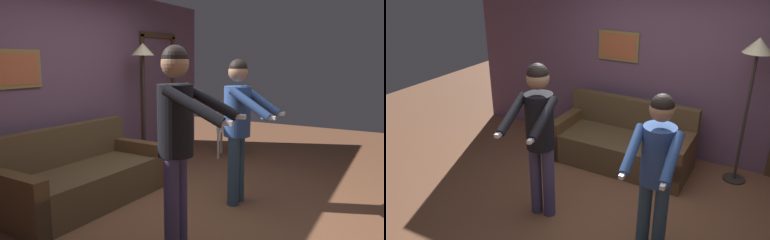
# 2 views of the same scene
# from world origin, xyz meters

# --- Properties ---
(ground_plane) EXTENTS (12.00, 12.00, 0.00)m
(ground_plane) POSITION_xyz_m (0.00, 0.00, 0.00)
(ground_plane) COLOR brown
(back_wall_assembly) EXTENTS (6.40, 0.10, 2.60)m
(back_wall_assembly) POSITION_xyz_m (0.02, 1.91, 1.30)
(back_wall_assembly) COLOR #6C4B64
(back_wall_assembly) RESTS_ON ground_plane
(couch) EXTENTS (1.93, 0.91, 0.87)m
(couch) POSITION_xyz_m (-0.39, 1.30, 0.28)
(couch) COLOR brown
(couch) RESTS_ON ground_plane
(torchiere_lamp) EXTENTS (0.34, 0.34, 1.88)m
(torchiere_lamp) POSITION_xyz_m (1.10, 1.54, 1.58)
(torchiere_lamp) COLOR #332D28
(torchiere_lamp) RESTS_ON ground_plane
(person_standing_left) EXTENTS (0.48, 0.72, 1.76)m
(person_standing_left) POSITION_xyz_m (-0.76, -0.23, 1.07)
(person_standing_left) COLOR #433E68
(person_standing_left) RESTS_ON ground_plane
(person_standing_right) EXTENTS (0.44, 0.64, 1.65)m
(person_standing_right) POSITION_xyz_m (0.50, -0.24, 0.99)
(person_standing_right) COLOR #304D65
(person_standing_right) RESTS_ON ground_plane
(dining_chair_distant) EXTENTS (0.53, 0.53, 0.93)m
(dining_chair_distant) POSITION_xyz_m (2.35, 0.78, 0.53)
(dining_chair_distant) COLOR silver
(dining_chair_distant) RESTS_ON ground_plane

